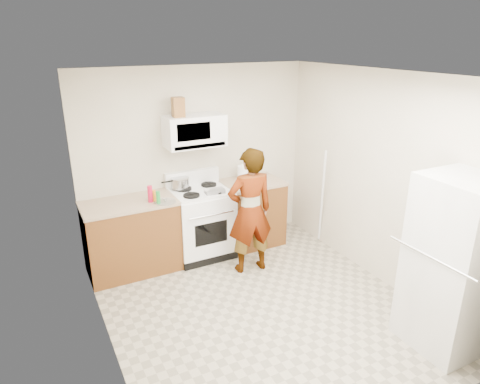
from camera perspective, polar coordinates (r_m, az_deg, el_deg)
floor at (r=4.91m, az=3.02°, el=-15.25°), size 3.60×3.60×0.00m
back_wall at (r=5.83m, az=-5.67°, el=4.22°), size 3.20×0.02×2.50m
right_wall at (r=5.26m, az=18.42°, el=1.47°), size 0.02×3.60×2.50m
cabinet_left at (r=5.56m, az=-14.22°, el=-5.96°), size 1.12×0.62×0.90m
counter_left at (r=5.38m, az=-14.65°, el=-1.48°), size 1.14×0.64×0.03m
cabinet_right at (r=6.12m, az=1.56°, el=-2.86°), size 0.80×0.62×0.90m
counter_right at (r=5.95m, az=1.60°, el=1.29°), size 0.82×0.64×0.03m
gas_range at (r=5.79m, az=-5.19°, el=-3.94°), size 0.76×0.65×1.13m
microwave at (r=5.53m, az=-6.10°, el=8.13°), size 0.76×0.38×0.40m
person at (r=5.27m, az=1.35°, el=-2.59°), size 0.62×0.44×1.61m
fridge at (r=4.48m, az=26.79°, el=-8.62°), size 0.71×0.71×1.70m
kettle at (r=5.96m, az=0.51°, el=2.53°), size 0.19×0.19×0.21m
jug at (r=5.36m, az=-8.25°, el=11.14°), size 0.15×0.15×0.24m
saucepan at (r=5.68m, az=-7.99°, el=1.22°), size 0.27×0.27×0.13m
tray at (r=5.52m, az=-3.41°, el=0.14°), size 0.26×0.18×0.05m
bottle_spray at (r=5.28m, az=-11.90°, el=-0.27°), size 0.06×0.06×0.20m
bottle_hot_sauce at (r=5.31m, az=-11.40°, el=-0.47°), size 0.05×0.05×0.14m
bottle_green_cap at (r=5.21m, az=-10.86°, el=-0.74°), size 0.06×0.06×0.16m
pot_lid at (r=5.27m, az=-9.93°, el=-1.29°), size 0.33×0.33×0.01m
broom at (r=6.06m, az=10.90°, el=-0.72°), size 0.20×0.27×1.42m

